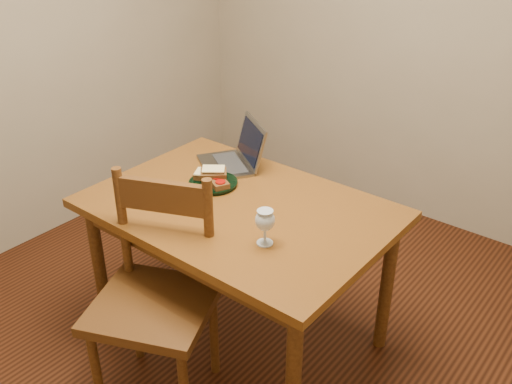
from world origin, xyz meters
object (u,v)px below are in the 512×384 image
Objects in this scene: chair at (154,290)px; milk_glass at (265,227)px; plate at (213,183)px; table at (239,222)px; laptop at (237,154)px.

chair is 4.03× the size of milk_glass.
chair is at bearing -73.05° from plate.
table is 8.64× the size of milk_glass.
table is 0.49m from chair.
laptop is at bearing 138.95° from milk_glass.
chair is 0.52m from milk_glass.
plate is at bearing 154.27° from milk_glass.
chair is 0.60m from plate.
laptop reaches higher than plate.
laptop is at bearing 102.92° from plate.
plate is 0.56× the size of laptop.
milk_glass is 0.37× the size of laptop.
milk_glass is (0.27, -0.17, 0.16)m from table.
laptop reaches higher than milk_glass.
chair is (-0.05, -0.47, -0.11)m from table.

